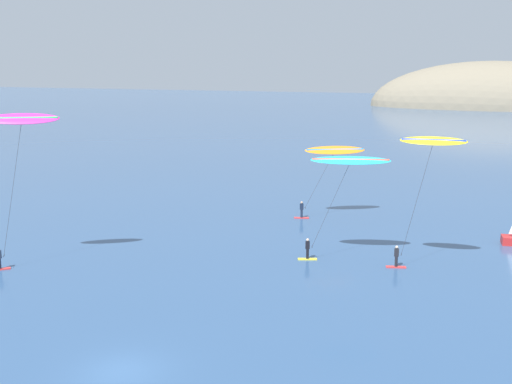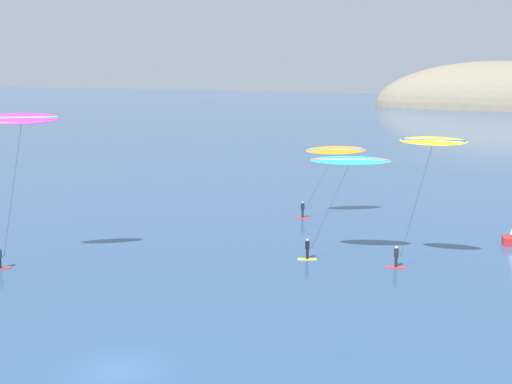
{
  "view_description": "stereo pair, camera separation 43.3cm",
  "coord_description": "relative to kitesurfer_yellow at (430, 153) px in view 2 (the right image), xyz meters",
  "views": [
    {
      "loc": [
        16.86,
        -25.34,
        15.22
      ],
      "look_at": [
        -1.12,
        21.99,
        4.96
      ],
      "focal_mm": 45.0,
      "sensor_mm": 36.0,
      "label": 1
    },
    {
      "loc": [
        17.27,
        -25.19,
        15.22
      ],
      "look_at": [
        -1.12,
        21.99,
        4.96
      ],
      "focal_mm": 45.0,
      "sensor_mm": 36.0,
      "label": 2
    }
  ],
  "objects": [
    {
      "name": "kitesurfer_orange",
      "position": [
        -10.56,
        13.66,
        -2.49
      ],
      "size": [
        6.62,
        4.01,
        7.2
      ],
      "color": "red",
      "rests_on": "ground"
    },
    {
      "name": "kitesurfer_magenta",
      "position": [
        -27.84,
        -10.18,
        1.38
      ],
      "size": [
        5.19,
        3.66,
        11.68
      ],
      "color": "red",
      "rests_on": "ground"
    },
    {
      "name": "headland_island",
      "position": [
        4.07,
        190.83,
        -8.85
      ],
      "size": [
        82.41,
        47.71,
        31.56
      ],
      "color": "slate",
      "rests_on": "ground"
    },
    {
      "name": "ground_plane",
      "position": [
        -12.31,
        -21.94,
        -8.85
      ],
      "size": [
        600.0,
        600.0,
        0.0
      ],
      "primitive_type": "plane",
      "color": "#2D4C75"
    },
    {
      "name": "kitesurfer_cyan",
      "position": [
        -6.02,
        0.13,
        -1.4
      ],
      "size": [
        6.94,
        3.05,
        8.25
      ],
      "color": "yellow",
      "rests_on": "ground"
    },
    {
      "name": "kitesurfer_yellow",
      "position": [
        0.0,
        0.0,
        0.0
      ],
      "size": [
        5.42,
        1.75,
        10.03
      ],
      "color": "red",
      "rests_on": "ground"
    }
  ]
}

